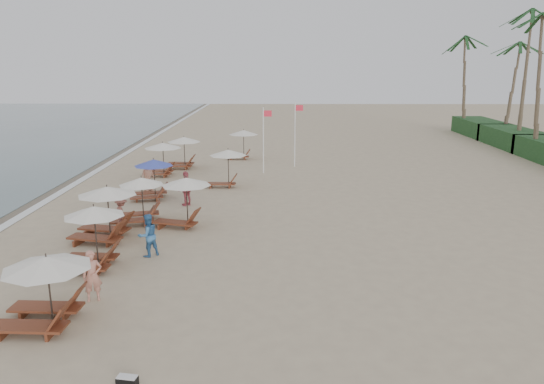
{
  "coord_description": "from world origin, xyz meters",
  "views": [
    {
      "loc": [
        1.12,
        -16.37,
        7.16
      ],
      "look_at": [
        0.93,
        7.34,
        1.3
      ],
      "focal_mm": 34.35,
      "sensor_mm": 36.0,
      "label": 1
    }
  ],
  "objects_px": {
    "inland_station_0": "(181,197)",
    "inland_station_1": "(225,163)",
    "beachgoer_near": "(92,276)",
    "lounger_station_4": "(151,178)",
    "beachgoer_mid_b": "(122,214)",
    "flag_pole_near": "(264,137)",
    "beachgoer_mid_a": "(148,235)",
    "lounger_station_5": "(161,157)",
    "lounger_station_2": "(102,215)",
    "beachgoer_far_a": "(187,189)",
    "beachgoer_far_b": "(148,176)",
    "lounger_station_3": "(137,201)",
    "inland_station_2": "(242,140)",
    "lounger_station_6": "(182,152)",
    "duffel_bag": "(127,381)",
    "lounger_station_0": "(41,291)",
    "lounger_station_1": "(90,238)"
  },
  "relations": [
    {
      "from": "lounger_station_6",
      "to": "inland_station_0",
      "type": "relative_size",
      "value": 0.94
    },
    {
      "from": "beachgoer_near",
      "to": "duffel_bag",
      "type": "bearing_deg",
      "value": -83.25
    },
    {
      "from": "beachgoer_mid_a",
      "to": "beachgoer_far_b",
      "type": "relative_size",
      "value": 0.96
    },
    {
      "from": "lounger_station_6",
      "to": "beachgoer_far_a",
      "type": "bearing_deg",
      "value": -78.54
    },
    {
      "from": "lounger_station_5",
      "to": "lounger_station_6",
      "type": "distance_m",
      "value": 2.75
    },
    {
      "from": "beachgoer_mid_a",
      "to": "lounger_station_0",
      "type": "bearing_deg",
      "value": 31.54
    },
    {
      "from": "beachgoer_far_a",
      "to": "duffel_bag",
      "type": "height_order",
      "value": "beachgoer_far_a"
    },
    {
      "from": "lounger_station_2",
      "to": "duffel_bag",
      "type": "relative_size",
      "value": 5.73
    },
    {
      "from": "lounger_station_3",
      "to": "duffel_bag",
      "type": "height_order",
      "value": "lounger_station_3"
    },
    {
      "from": "lounger_station_1",
      "to": "lounger_station_6",
      "type": "xyz_separation_m",
      "value": [
        -0.03,
        18.54,
        0.02
      ]
    },
    {
      "from": "beachgoer_far_b",
      "to": "duffel_bag",
      "type": "relative_size",
      "value": 3.45
    },
    {
      "from": "lounger_station_2",
      "to": "beachgoer_mid_a",
      "type": "bearing_deg",
      "value": -38.85
    },
    {
      "from": "inland_station_0",
      "to": "inland_station_1",
      "type": "xyz_separation_m",
      "value": [
        1.21,
        7.84,
        0.08
      ]
    },
    {
      "from": "lounger_station_6",
      "to": "flag_pole_near",
      "type": "relative_size",
      "value": 0.58
    },
    {
      "from": "lounger_station_4",
      "to": "duffel_bag",
      "type": "bearing_deg",
      "value": -78.71
    },
    {
      "from": "lounger_station_0",
      "to": "lounger_station_3",
      "type": "distance_m",
      "value": 9.78
    },
    {
      "from": "lounger_station_5",
      "to": "inland_station_1",
      "type": "height_order",
      "value": "inland_station_1"
    },
    {
      "from": "inland_station_1",
      "to": "flag_pole_near",
      "type": "relative_size",
      "value": 0.58
    },
    {
      "from": "inland_station_1",
      "to": "duffel_bag",
      "type": "xyz_separation_m",
      "value": [
        -0.37,
        -19.85,
        -1.32
      ]
    },
    {
      "from": "lounger_station_6",
      "to": "inland_station_0",
      "type": "bearing_deg",
      "value": -79.93
    },
    {
      "from": "beachgoer_far_a",
      "to": "duffel_bag",
      "type": "relative_size",
      "value": 3.62
    },
    {
      "from": "inland_station_2",
      "to": "beachgoer_mid_a",
      "type": "xyz_separation_m",
      "value": [
        -2.22,
        -20.9,
        -0.66
      ]
    },
    {
      "from": "lounger_station_2",
      "to": "beachgoer_mid_b",
      "type": "height_order",
      "value": "lounger_station_2"
    },
    {
      "from": "beachgoer_mid_a",
      "to": "flag_pole_near",
      "type": "xyz_separation_m",
      "value": [
        4.05,
        15.62,
        1.6
      ]
    },
    {
      "from": "beachgoer_mid_a",
      "to": "flag_pole_near",
      "type": "distance_m",
      "value": 16.22
    },
    {
      "from": "lounger_station_4",
      "to": "duffel_bag",
      "type": "relative_size",
      "value": 4.75
    },
    {
      "from": "lounger_station_4",
      "to": "flag_pole_near",
      "type": "height_order",
      "value": "flag_pole_near"
    },
    {
      "from": "beachgoer_far_b",
      "to": "lounger_station_3",
      "type": "bearing_deg",
      "value": -127.3
    },
    {
      "from": "lounger_station_0",
      "to": "inland_station_2",
      "type": "relative_size",
      "value": 1.1
    },
    {
      "from": "lounger_station_3",
      "to": "lounger_station_4",
      "type": "relative_size",
      "value": 1.06
    },
    {
      "from": "lounger_station_4",
      "to": "inland_station_2",
      "type": "distance_m",
      "value": 12.94
    },
    {
      "from": "lounger_station_3",
      "to": "inland_station_2",
      "type": "bearing_deg",
      "value": 77.29
    },
    {
      "from": "flag_pole_near",
      "to": "inland_station_0",
      "type": "bearing_deg",
      "value": -106.01
    },
    {
      "from": "lounger_station_2",
      "to": "beachgoer_far_a",
      "type": "height_order",
      "value": "lounger_station_2"
    },
    {
      "from": "beachgoer_mid_b",
      "to": "flag_pole_near",
      "type": "relative_size",
      "value": 0.34
    },
    {
      "from": "flag_pole_near",
      "to": "beachgoer_far_a",
      "type": "bearing_deg",
      "value": -114.56
    },
    {
      "from": "beachgoer_near",
      "to": "duffel_bag",
      "type": "relative_size",
      "value": 3.24
    },
    {
      "from": "lounger_station_0",
      "to": "beachgoer_near",
      "type": "distance_m",
      "value": 1.83
    },
    {
      "from": "lounger_station_6",
      "to": "duffel_bag",
      "type": "height_order",
      "value": "lounger_station_6"
    },
    {
      "from": "lounger_station_0",
      "to": "lounger_station_3",
      "type": "height_order",
      "value": "lounger_station_3"
    },
    {
      "from": "lounger_station_4",
      "to": "beachgoer_near",
      "type": "relative_size",
      "value": 1.47
    },
    {
      "from": "beachgoer_near",
      "to": "beachgoer_mid_b",
      "type": "distance_m",
      "value": 7.17
    },
    {
      "from": "beachgoer_mid_a",
      "to": "beachgoer_far_b",
      "type": "height_order",
      "value": "beachgoer_far_b"
    },
    {
      "from": "inland_station_0",
      "to": "beachgoer_far_a",
      "type": "relative_size",
      "value": 1.51
    },
    {
      "from": "lounger_station_5",
      "to": "inland_station_2",
      "type": "xyz_separation_m",
      "value": [
        4.89,
        6.17,
        0.24
      ]
    },
    {
      "from": "lounger_station_5",
      "to": "inland_station_0",
      "type": "bearing_deg",
      "value": -73.27
    },
    {
      "from": "beachgoer_near",
      "to": "lounger_station_4",
      "type": "bearing_deg",
      "value": 74.68
    },
    {
      "from": "beachgoer_mid_b",
      "to": "beachgoer_far_a",
      "type": "distance_m",
      "value": 4.63
    },
    {
      "from": "lounger_station_0",
      "to": "lounger_station_4",
      "type": "xyz_separation_m",
      "value": [
        -0.25,
        14.08,
        0.09
      ]
    },
    {
      "from": "lounger_station_2",
      "to": "beachgoer_near",
      "type": "bearing_deg",
      "value": -74.89
    }
  ]
}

